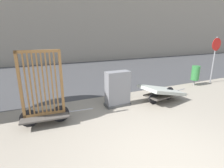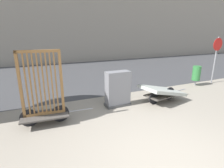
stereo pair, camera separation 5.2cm
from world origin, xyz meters
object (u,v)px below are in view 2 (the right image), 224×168
Objects in this scene: trash_bin at (196,73)px; sign_post at (216,53)px; bike_cart_with_bedframe at (44,100)px; utility_cabinet at (118,90)px; bike_cart_with_mattress at (163,91)px.

sign_post is (1.13, -0.01, 0.88)m from trash_bin.
trash_bin is at bearing 12.75° from bike_cart_with_bedframe.
bike_cart_with_bedframe is 2.35m from utility_cabinet.
trash_bin is at bearing 8.60° from utility_cabinet.
sign_post is at bearing -0.47° from trash_bin.
bike_cart_with_bedframe is at bearing -172.73° from sign_post.
utility_cabinet is (2.32, 0.35, -0.15)m from bike_cart_with_bedframe.
sign_post reaches higher than bike_cart_with_bedframe.
bike_cart_with_bedframe is 6.78m from trash_bin.
utility_cabinet is 0.53× the size of sign_post.
bike_cart_with_bedframe is at bearing -171.52° from utility_cabinet.
bike_cart_with_bedframe is 2.14× the size of trash_bin.
bike_cart_with_mattress is 1.82× the size of utility_cabinet.
bike_cart_with_mattress is at bearing -12.18° from utility_cabinet.
bike_cart_with_bedframe is 7.94m from sign_post.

